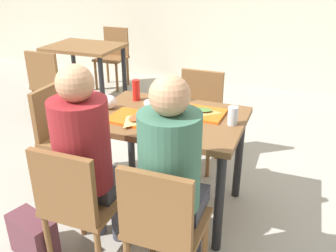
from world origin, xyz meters
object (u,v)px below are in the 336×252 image
(person_in_brown_jacket, at_px, (172,169))
(plastic_cup_a, at_px, (180,94))
(chair_left_end, at_px, (62,130))
(background_chair_far, at_px, (114,53))
(tray_red_far, at_px, (198,113))
(condiment_bottle, at_px, (136,90))
(background_chair_near, at_px, (50,82))
(main_table, at_px, (168,131))
(foil_bundle, at_px, (110,102))
(handbag, at_px, (33,237))
(paper_plate_near_edge, at_px, (179,131))
(pizza_slice_b, at_px, (202,111))
(chair_near_left, at_px, (77,201))
(chair_far_side, at_px, (198,112))
(plastic_cup_b, at_px, (153,128))
(soda_can, at_px, (233,116))
(paper_plate_center, at_px, (158,103))
(chair_near_right, at_px, (162,223))
(tray_red_near, at_px, (136,118))
(pizza_slice_a, at_px, (137,118))
(person_in_red, at_px, (86,152))
(background_table, at_px, (85,55))

(person_in_brown_jacket, bearing_deg, plastic_cup_a, 106.81)
(chair_left_end, xyz_separation_m, background_chair_far, (-0.89, 2.48, 0.00))
(tray_red_far, distance_m, condiment_bottle, 0.53)
(plastic_cup_a, relative_size, background_chair_near, 0.12)
(main_table, relative_size, tray_red_far, 2.87)
(person_in_brown_jacket, distance_m, foil_bundle, 0.92)
(plastic_cup_a, distance_m, handbag, 1.41)
(paper_plate_near_edge, bearing_deg, pizza_slice_b, 81.34)
(chair_near_left, xyz_separation_m, chair_left_end, (-0.64, 0.76, 0.00))
(chair_far_side, height_order, foil_bundle, foil_bundle)
(pizza_slice_b, bearing_deg, plastic_cup_b, -112.08)
(person_in_brown_jacket, distance_m, paper_plate_near_edge, 0.43)
(paper_plate_near_edge, distance_m, plastic_cup_b, 0.18)
(chair_near_left, relative_size, pizza_slice_b, 3.76)
(chair_left_end, relative_size, plastic_cup_a, 8.39)
(soda_can, bearing_deg, paper_plate_center, 162.41)
(paper_plate_center, xyz_separation_m, background_chair_near, (-1.63, 0.80, -0.26))
(tray_red_far, height_order, condiment_bottle, condiment_bottle)
(background_chair_near, bearing_deg, paper_plate_center, -26.19)
(chair_near_left, relative_size, paper_plate_center, 3.81)
(chair_near_right, xyz_separation_m, soda_can, (0.18, 0.78, 0.32))
(tray_red_near, height_order, pizza_slice_a, pizza_slice_a)
(main_table, xyz_separation_m, pizza_slice_a, (-0.16, -0.16, 0.14))
(condiment_bottle, height_order, foil_bundle, condiment_bottle)
(main_table, relative_size, handbag, 3.23)
(handbag, bearing_deg, paper_plate_center, 65.27)
(chair_left_end, relative_size, background_chair_near, 1.00)
(person_in_red, xyz_separation_m, background_chair_near, (-1.53, 1.63, -0.25))
(tray_red_far, bearing_deg, plastic_cup_b, -109.69)
(tray_red_near, bearing_deg, plastic_cup_a, 71.07)
(chair_near_left, distance_m, soda_can, 1.09)
(background_chair_far, bearing_deg, chair_far_side, -43.84)
(soda_can, relative_size, background_chair_near, 0.15)
(chair_near_left, height_order, paper_plate_center, chair_near_left)
(pizza_slice_b, bearing_deg, person_in_brown_jacket, -85.90)
(chair_near_left, relative_size, tray_red_near, 2.33)
(paper_plate_near_edge, distance_m, background_table, 2.76)
(main_table, height_order, background_chair_near, background_chair_near)
(tray_red_near, bearing_deg, paper_plate_near_edge, -12.64)
(person_in_brown_jacket, xyz_separation_m, paper_plate_near_edge, (-0.10, 0.41, 0.02))
(chair_far_side, relative_size, person_in_red, 0.67)
(background_table, bearing_deg, background_chair_near, -90.00)
(tray_red_near, distance_m, pizza_slice_a, 0.04)
(plastic_cup_a, bearing_deg, background_table, 141.07)
(chair_left_end, xyz_separation_m, pizza_slice_b, (1.11, 0.12, 0.28))
(tray_red_far, xyz_separation_m, soda_can, (0.26, -0.09, 0.05))
(tray_red_far, xyz_separation_m, pizza_slice_a, (-0.34, -0.27, 0.02))
(chair_far_side, xyz_separation_m, tray_red_near, (-0.18, -0.89, 0.27))
(paper_plate_center, bearing_deg, handbag, -114.73)
(handbag, bearing_deg, chair_far_side, 68.42)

